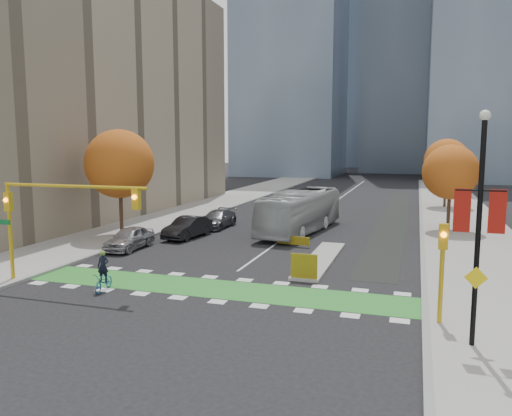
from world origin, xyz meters
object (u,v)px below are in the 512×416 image
Objects in this scene: bus at (301,211)px; hazard_board at (304,266)px; parked_car_a at (129,238)px; parked_car_c at (217,219)px; tree_east_far at (447,161)px; cyclist at (104,277)px; traffic_signal_west at (50,207)px; parked_car_b at (188,227)px; banner_lamppost at (479,219)px; tree_east_near at (451,172)px; tree_west at (120,164)px; traffic_signal_east at (442,258)px.

hazard_board is at bearing -68.55° from bus.
parked_car_a is 0.89× the size of parked_car_c.
cyclist is (-17.46, -38.50, -4.57)m from tree_east_far.
traffic_signal_west is 9.44m from parked_car_a.
cyclist is at bearing -83.79° from parked_car_c.
parked_car_b is (-2.08, 13.78, 0.13)m from cyclist.
bus is at bearing 117.57° from banner_lamppost.
tree_east_near is 25.42m from parked_car_a.
tree_east_far is 3.81× the size of cyclist.
tree_west is 0.96× the size of traffic_signal_west.
traffic_signal_east is at bearing -29.07° from tree_west.
tree_east_far reaches higher than tree_east_near.
parked_car_b is (1.96, 5.00, 0.03)m from parked_car_a.
tree_east_far reaches higher than bus.
hazard_board is 13.62m from parked_car_a.
parked_car_c is at bearing 127.12° from hazard_board.
banner_lamppost is at bearing -41.79° from hazard_board.
banner_lamppost reaches higher than tree_west.
parked_car_a reaches higher than parked_car_c.
tree_east_near is 1.56× the size of parked_car_a.
hazard_board is 0.31× the size of parked_car_a.
traffic_signal_west is 20.86m from bus.
parked_car_a is (-21.50, -29.72, -4.47)m from tree_east_far.
cyclist is (2.97, 0.01, -3.36)m from traffic_signal_west.
parked_car_a is 5.37m from parked_car_b.
tree_east_near is 12.37m from bus.
tree_west is 14.65m from bus.
tree_east_far is at bearing 62.05° from traffic_signal_west.
tree_west is 2.01× the size of traffic_signal_east.
hazard_board is 0.17× the size of tree_west.
traffic_signal_west is at bearing -179.99° from traffic_signal_east.
tree_west is at bearing 110.42° from cyclist.
hazard_board is 0.20× the size of tree_east_near.
parked_car_b is at bearing 141.83° from traffic_signal_east.
tree_east_near reaches higher than traffic_signal_east.
tree_east_near is 1.45× the size of parked_car_b.
parked_car_b is (-7.63, -5.10, -0.90)m from bus.
traffic_signal_east is at bearing -93.81° from tree_east_near.
traffic_signal_east is 22.39m from parked_car_b.
tree_west is at bearing 150.93° from traffic_signal_east.
bus is at bearing 64.63° from cyclist.
bus is 2.52× the size of parked_car_b.
tree_west is 35.73m from tree_east_far.
parked_car_b reaches higher than hazard_board.
traffic_signal_east is at bearing 116.61° from banner_lamppost.
tree_west is 1.69× the size of parked_car_b.
bus is 2.71× the size of parked_car_a.
hazard_board is 13.23m from traffic_signal_west.
parked_car_c is (-10.66, 14.08, -0.06)m from hazard_board.
bus reaches higher than parked_car_b.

